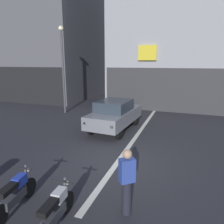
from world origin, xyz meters
The scene contains 9 objects.
ground_plane centered at (0.00, 0.00, 0.00)m, with size 120.00×120.00×0.00m, color #2B2B30.
lane_centre_line centered at (0.00, 6.00, 0.00)m, with size 0.20×18.00×0.01m, color silver.
building_corner_left centered at (-11.99, 12.58, 5.81)m, with size 9.75×9.08×11.64m.
building_mid_block centered at (0.86, 12.58, 6.29)m, with size 9.85×7.28×12.60m.
car_grey_crossing_near centered at (-1.36, 3.68, 0.89)m, with size 2.06×4.22×1.64m.
street_lamp centered at (-6.09, 6.21, 3.71)m, with size 0.36×0.36×5.99m.
motorcycle_blue_row_leftmost centered at (-1.57, -3.25, 0.46)m, with size 0.55×1.66×0.98m.
motorcycle_white_row_left_mid centered at (-0.29, -3.44, 0.46)m, with size 0.55×1.67×0.98m.
person_by_motorcycles centered at (1.04, -2.45, 0.86)m, with size 0.42×0.40×1.67m.
Camera 1 is at (2.22, -6.76, 3.61)m, focal length 33.76 mm.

